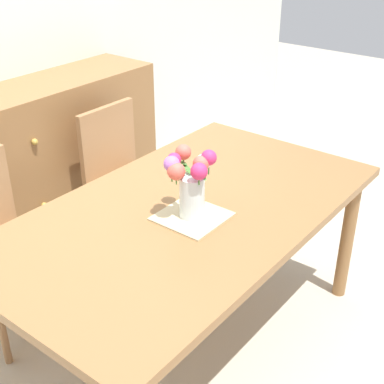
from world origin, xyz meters
name	(u,v)px	position (x,y,z in m)	size (l,w,h in m)	color
ground_plane	(188,341)	(0.00, 0.00, 0.00)	(12.00, 12.00, 0.00)	#B7AD99
dining_table	(187,224)	(0.00, 0.00, 0.69)	(1.80, 1.02, 0.77)	olive
chair_right	(123,171)	(0.45, 0.85, 0.52)	(0.42, 0.42, 0.90)	#9E7047
dresser	(56,159)	(0.34, 1.33, 0.50)	(1.40, 0.47, 1.00)	olive
placemat	(192,216)	(-0.05, -0.07, 0.78)	(0.26, 0.26, 0.01)	#CCB789
flower_vase	(191,178)	(-0.05, -0.06, 0.95)	(0.22, 0.20, 0.29)	silver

